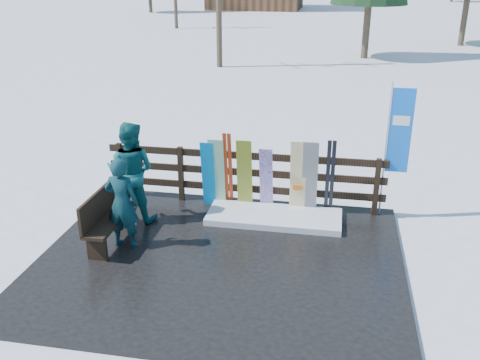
% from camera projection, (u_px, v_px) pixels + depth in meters
% --- Properties ---
extents(ground, '(700.00, 700.00, 0.00)m').
position_uv_depth(ground, '(220.00, 262.00, 8.94)').
color(ground, white).
rests_on(ground, ground).
extents(deck, '(6.00, 5.00, 0.08)m').
position_uv_depth(deck, '(220.00, 260.00, 8.93)').
color(deck, black).
rests_on(deck, ground).
extents(fence, '(5.60, 0.10, 1.15)m').
position_uv_depth(fence, '(243.00, 174.00, 10.67)').
color(fence, black).
rests_on(fence, deck).
extents(snow_patch, '(2.55, 1.00, 0.12)m').
position_uv_depth(snow_patch, '(274.00, 217.00, 10.23)').
color(snow_patch, white).
rests_on(snow_patch, deck).
extents(bench, '(0.41, 1.50, 0.97)m').
position_uv_depth(bench, '(106.00, 216.00, 9.23)').
color(bench, black).
rests_on(bench, deck).
extents(snowboard_0, '(0.26, 0.23, 1.38)m').
position_uv_depth(snowboard_0, '(208.00, 174.00, 10.57)').
color(snowboard_0, '#0382CD').
rests_on(snowboard_0, deck).
extents(snowboard_1, '(0.30, 0.25, 1.46)m').
position_uv_depth(snowboard_1, '(217.00, 173.00, 10.53)').
color(snowboard_1, white).
rests_on(snowboard_1, deck).
extents(snowboard_2, '(0.30, 0.25, 1.47)m').
position_uv_depth(snowboard_2, '(244.00, 175.00, 10.43)').
color(snowboard_2, '#ECFF30').
rests_on(snowboard_2, deck).
extents(snowboard_3, '(0.25, 0.36, 1.35)m').
position_uv_depth(snowboard_3, '(266.00, 179.00, 10.38)').
color(snowboard_3, white).
rests_on(snowboard_3, deck).
extents(snowboard_4, '(0.29, 0.23, 1.51)m').
position_uv_depth(snowboard_4, '(310.00, 178.00, 10.21)').
color(snowboard_4, black).
rests_on(snowboard_4, deck).
extents(snowboard_5, '(0.30, 0.19, 1.50)m').
position_uv_depth(snowboard_5, '(298.00, 178.00, 10.25)').
color(snowboard_5, white).
rests_on(snowboard_5, deck).
extents(ski_pair_a, '(0.16, 0.27, 1.58)m').
position_uv_depth(ski_pair_a, '(228.00, 170.00, 10.53)').
color(ski_pair_a, '#B73716').
rests_on(ski_pair_a, deck).
extents(ski_pair_b, '(0.17, 0.21, 1.54)m').
position_uv_depth(ski_pair_b, '(330.00, 177.00, 10.21)').
color(ski_pair_b, black).
rests_on(ski_pair_b, deck).
extents(rental_flag, '(0.45, 0.04, 2.60)m').
position_uv_depth(rental_flag, '(397.00, 136.00, 9.88)').
color(rental_flag, silver).
rests_on(rental_flag, deck).
extents(person_front, '(0.60, 0.41, 1.61)m').
position_uv_depth(person_front, '(122.00, 203.00, 9.02)').
color(person_front, '#0E473C').
rests_on(person_front, deck).
extents(person_back, '(0.94, 0.73, 1.92)m').
position_uv_depth(person_back, '(131.00, 172.00, 9.95)').
color(person_back, '#125558').
rests_on(person_back, deck).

